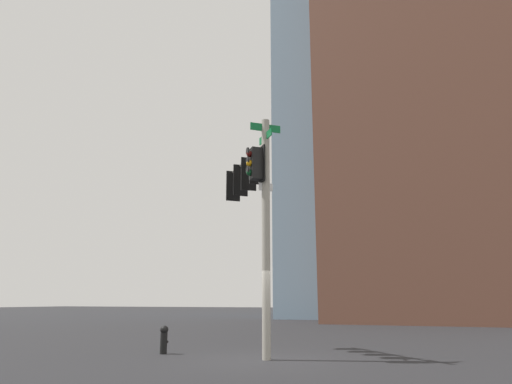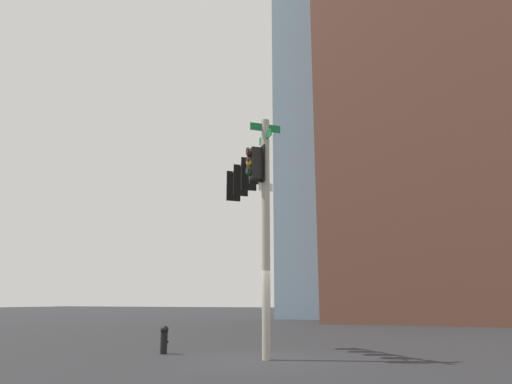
{
  "view_description": "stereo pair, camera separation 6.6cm",
  "coord_description": "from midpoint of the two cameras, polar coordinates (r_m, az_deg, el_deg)",
  "views": [
    {
      "loc": [
        -13.09,
        -4.72,
        1.64
      ],
      "look_at": [
        0.69,
        0.57,
        5.09
      ],
      "focal_mm": 32.66,
      "sensor_mm": 36.0,
      "label": 1
    },
    {
      "loc": [
        -13.07,
        -4.79,
        1.64
      ],
      "look_at": [
        0.69,
        0.57,
        5.09
      ],
      "focal_mm": 32.66,
      "sensor_mm": 36.0,
      "label": 2
    }
  ],
  "objects": [
    {
      "name": "building_brick_midblock",
      "position": [
        56.18,
        15.96,
        8.01
      ],
      "size": [
        22.69,
        17.61,
        42.9
      ],
      "primitive_type": "cube",
      "color": "brown",
      "rests_on": "ground_plane"
    },
    {
      "name": "fire_hydrant",
      "position": [
        15.76,
        -11.07,
        -17.19
      ],
      "size": [
        0.34,
        0.26,
        0.87
      ],
      "color": "black",
      "rests_on": "ground_plane"
    },
    {
      "name": "building_brick_nearside",
      "position": [
        47.25,
        21.53,
        10.82
      ],
      "size": [
        19.3,
        19.19,
        40.22
      ],
      "primitive_type": "cube",
      "color": "brown",
      "rests_on": "ground_plane"
    },
    {
      "name": "signal_pole_assembly",
      "position": [
        15.48,
        -0.44,
        0.07
      ],
      "size": [
        3.76,
        3.2,
        7.24
      ],
      "rotation": [
        0.0,
        0.0,
        0.71
      ],
      "color": "#9E998C",
      "rests_on": "ground_plane"
    },
    {
      "name": "ground_plane",
      "position": [
        14.01,
        1.36,
        -19.89
      ],
      "size": [
        200.0,
        200.0,
        0.0
      ],
      "primitive_type": "plane",
      "color": "#262628"
    }
  ]
}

